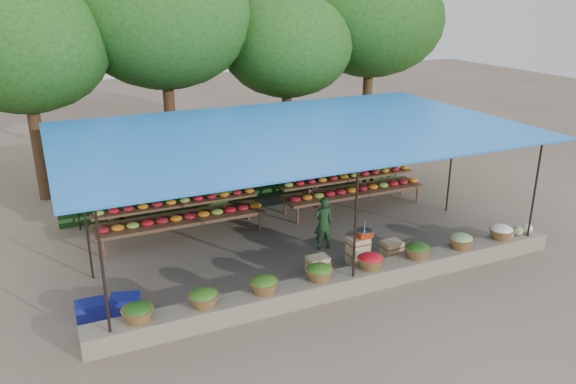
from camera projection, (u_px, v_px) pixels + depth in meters
name	position (u px, v px, depth m)	size (l,w,h in m)	color
ground	(293.00, 240.00, 14.06)	(60.00, 60.00, 0.00)	brown
stone_curb	(349.00, 281.00, 11.64)	(10.60, 0.55, 0.40)	#6B6256
stall_canopy	(292.00, 135.00, 13.22)	(10.80, 6.60, 2.82)	black
produce_baskets	(345.00, 267.00, 11.48)	(8.98, 0.58, 0.34)	brown
netting_backdrop	(248.00, 160.00, 16.34)	(10.60, 0.06, 2.50)	#1D491A
tree_row	(227.00, 30.00, 17.88)	(16.51, 5.50, 7.12)	#382214
fruit_table_left	(180.00, 214.00, 14.04)	(4.21, 0.95, 0.93)	#4A2A1D
fruit_table_right	(353.00, 187.00, 15.99)	(4.21, 0.95, 0.93)	#4A2A1D
crate_counter	(357.00, 257.00, 12.47)	(2.36, 0.35, 0.77)	tan
weighing_scale	(364.00, 233.00, 12.35)	(0.34, 0.34, 0.36)	#B52D0E
vendor_seated	(323.00, 223.00, 13.38)	(0.48, 0.31, 1.31)	#1A391C
customer_left	(120.00, 198.00, 14.33)	(0.88, 0.68, 1.81)	slate
customer_mid	(317.00, 178.00, 16.02)	(1.10, 0.63, 1.70)	slate
customer_right	(368.00, 166.00, 17.14)	(0.96, 0.40, 1.65)	slate
blue_crate_front	(125.00, 304.00, 10.87)	(0.56, 0.40, 0.33)	navy
blue_crate_back	(91.00, 310.00, 10.67)	(0.55, 0.40, 0.33)	navy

